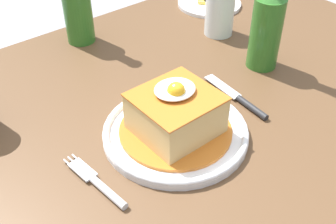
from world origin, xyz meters
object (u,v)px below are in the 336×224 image
knife (243,101)px  beer_bottle_green (76,0)px  fork (100,185)px  drinking_glass (219,16)px  side_plate_fries (210,3)px  beer_bottle_green_far (267,22)px  main_plate (175,132)px

knife → beer_bottle_green: (-0.11, 0.41, 0.09)m
fork → drinking_glass: (0.48, 0.23, 0.04)m
beer_bottle_green → drinking_glass: 0.33m
knife → side_plate_fries: 0.44m
knife → beer_bottle_green_far: 0.18m
drinking_glass → main_plate: bearing=-146.0°
main_plate → fork: 0.16m
beer_bottle_green_far → knife: bearing=-152.5°
beer_bottle_green → fork: bearing=-117.3°
knife → side_plate_fries: bearing=53.9°
side_plate_fries → beer_bottle_green_far: bearing=-114.0°
beer_bottle_green → side_plate_fries: 0.38m
drinking_glass → side_plate_fries: bearing=53.1°
knife → beer_bottle_green_far: bearing=27.5°
beer_bottle_green_far → side_plate_fries: (0.13, 0.29, -0.09)m
fork → side_plate_fries: bearing=31.9°
side_plate_fries → fork: bearing=-148.1°
beer_bottle_green → drinking_glass: beer_bottle_green is taller
fork → drinking_glass: size_ratio=1.35×
beer_bottle_green_far → side_plate_fries: 0.33m
fork → side_plate_fries: side_plate_fries is taller
main_plate → side_plate_fries: size_ratio=1.46×
fork → beer_bottle_green_far: size_ratio=0.53×
main_plate → knife: 0.16m
knife → beer_bottle_green_far: (0.13, 0.07, 0.09)m
beer_bottle_green → beer_bottle_green_far: (0.24, -0.34, 0.00)m
fork → beer_bottle_green: bearing=62.7°
beer_bottle_green_far → fork: bearing=-170.9°
knife → side_plate_fries: (0.26, 0.36, -0.00)m
beer_bottle_green_far → beer_bottle_green: bearing=125.1°
main_plate → knife: bearing=-4.5°
fork → knife: bearing=0.7°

